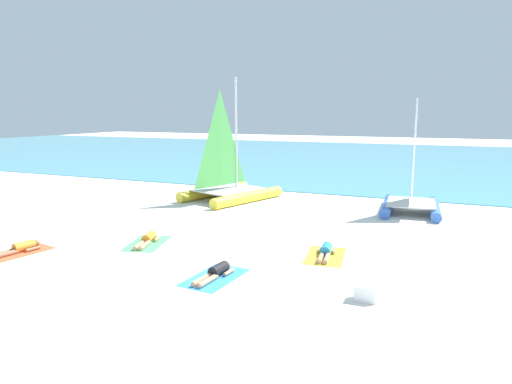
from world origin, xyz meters
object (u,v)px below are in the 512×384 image
towel_rightmost (325,256)px  cooler_box (366,293)px  sailboat_blue (411,196)px  sunbather_rightmost (326,251)px  towel_leftmost (18,253)px  sunbather_center_left (148,239)px  towel_center_right (215,277)px  sunbather_leftmost (20,248)px  sailboat_yellow (228,182)px  towel_center_left (147,243)px  sunbather_center_right (216,272)px

towel_rightmost → cooler_box: 3.26m
sailboat_blue → sunbather_rightmost: sailboat_blue is taller
towel_leftmost → sunbather_center_left: bearing=38.5°
towel_rightmost → sunbather_center_left: bearing=-170.8°
sailboat_blue → towel_center_right: bearing=-115.5°
sunbather_leftmost → cooler_box: size_ratio=3.12×
sunbather_leftmost → sunbather_rightmost: 9.39m
sailboat_yellow → sunbather_leftmost: size_ratio=3.79×
sailboat_blue → towel_center_right: sailboat_blue is taller
towel_center_right → sunbather_rightmost: size_ratio=1.21×
towel_center_right → sailboat_blue: bearing=67.8°
sailboat_blue → towel_center_left: 11.24m
sunbather_center_left → sunbather_rightmost: size_ratio=0.99×
sailboat_blue → sunbather_center_right: (-4.12, -10.04, -0.59)m
sailboat_yellow → sunbather_leftmost: bearing=-83.5°
sunbather_center_right → sunbather_rightmost: (2.21, 2.87, 0.00)m
towel_leftmost → cooler_box: cooler_box is taller
towel_center_left → cooler_box: 7.60m
sunbather_center_right → cooler_box: size_ratio=3.13×
towel_rightmost → sunbather_rightmost: (-0.01, 0.07, 0.13)m
sailboat_yellow → cooler_box: sailboat_yellow is taller
towel_center_left → cooler_box: bearing=-13.8°
sunbather_center_right → towel_rightmost: sunbather_center_right is taller
towel_center_left → towel_leftmost: bearing=-142.4°
towel_rightmost → towel_center_right: bearing=-127.7°
sailboat_yellow → cooler_box: 12.62m
towel_center_left → sunbather_rightmost: 5.82m
sailboat_yellow → towel_center_right: sailboat_yellow is taller
sunbather_center_left → towel_rightmost: bearing=-6.4°
sunbather_center_left → cooler_box: size_ratio=3.10×
sailboat_blue → cooler_box: 10.06m
towel_leftmost → sunbather_leftmost: size_ratio=1.22×
sunbather_center_left → sunbather_center_right: bearing=-43.6°
sunbather_center_right → cooler_box: bearing=5.0°
sailboat_yellow → sunbather_center_left: bearing=-65.0°
sunbather_leftmost → sunbather_center_left: bearing=49.1°
cooler_box → sunbather_leftmost: bearing=-177.4°
sailboat_blue → cooler_box: bearing=-94.7°
sunbather_center_left → towel_center_left: bearing=-90.0°
sailboat_blue → towel_leftmost: size_ratio=2.55×
towel_leftmost → cooler_box: (10.43, 0.54, 0.17)m
sunbather_center_left → sunbather_center_right: same height
towel_center_right → sunbather_rightmost: bearing=53.0°
sailboat_blue → sunbather_center_right: sailboat_blue is taller
sailboat_yellow → towel_leftmost: size_ratio=3.11×
sailboat_yellow → sailboat_blue: bearing=22.2°
sunbather_rightmost → sunbather_center_right: bearing=-134.9°
sunbather_rightmost → sunbather_leftmost: bearing=-166.4°
sunbather_center_right → sailboat_yellow: bearing=119.6°
towel_center_right → sunbather_rightmost: sunbather_rightmost is taller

